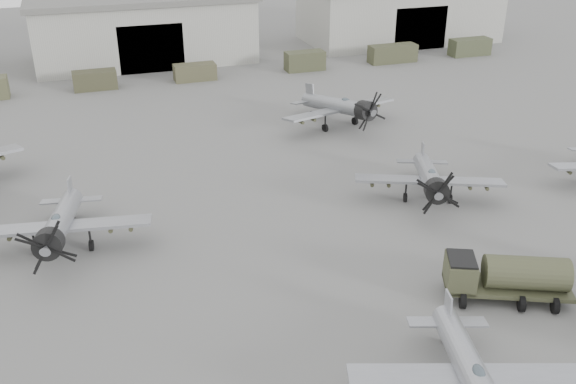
# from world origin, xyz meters

# --- Properties ---
(ground) EXTENTS (220.00, 220.00, 0.00)m
(ground) POSITION_xyz_m (0.00, 0.00, 0.00)
(ground) COLOR #575754
(ground) RESTS_ON ground
(hangar_center) EXTENTS (29.00, 14.80, 8.70)m
(hangar_center) POSITION_xyz_m (0.00, 61.96, 4.37)
(hangar_center) COLOR #A3A499
(hangar_center) RESTS_ON ground
(hangar_right) EXTENTS (29.00, 14.80, 8.70)m
(hangar_right) POSITION_xyz_m (38.00, 61.96, 4.37)
(hangar_right) COLOR #A3A499
(hangar_right) RESTS_ON ground
(support_truck_3) EXTENTS (4.95, 2.20, 2.16)m
(support_truck_3) POSITION_xyz_m (-7.41, 50.00, 1.08)
(support_truck_3) COLOR #3B3B26
(support_truck_3) RESTS_ON ground
(support_truck_4) EXTENTS (5.06, 2.20, 1.97)m
(support_truck_4) POSITION_xyz_m (4.37, 50.00, 0.99)
(support_truck_4) COLOR #47462E
(support_truck_4) RESTS_ON ground
(support_truck_5) EXTENTS (5.02, 2.20, 2.40)m
(support_truck_5) POSITION_xyz_m (18.62, 50.00, 1.20)
(support_truck_5) COLOR #3E412A
(support_truck_5) RESTS_ON ground
(support_truck_6) EXTENTS (6.49, 2.20, 2.33)m
(support_truck_6) POSITION_xyz_m (31.11, 50.00, 1.17)
(support_truck_6) COLOR #3E402A
(support_truck_6) RESTS_ON ground
(support_truck_7) EXTENTS (5.72, 2.20, 2.32)m
(support_truck_7) POSITION_xyz_m (43.04, 50.00, 1.16)
(support_truck_7) COLOR #3E432C
(support_truck_7) RESTS_ON ground
(aircraft_near_1) EXTENTS (11.23, 10.11, 4.51)m
(aircraft_near_1) POSITION_xyz_m (5.71, -7.80, 2.05)
(aircraft_near_1) COLOR #9C9EA4
(aircraft_near_1) RESTS_ON ground
(aircraft_mid_1) EXTENTS (11.78, 10.60, 4.68)m
(aircraft_mid_1) POSITION_xyz_m (-11.72, 12.75, 2.13)
(aircraft_mid_1) COLOR #94969C
(aircraft_mid_1) RESTS_ON ground
(aircraft_mid_2) EXTENTS (10.99, 9.95, 4.47)m
(aircraft_mid_2) POSITION_xyz_m (14.64, 11.59, 2.04)
(aircraft_mid_2) COLOR #92949A
(aircraft_mid_2) RESTS_ON ground
(aircraft_far_1) EXTENTS (12.25, 11.03, 4.88)m
(aircraft_far_1) POSITION_xyz_m (14.71, 28.71, 2.22)
(aircraft_far_1) COLOR gray
(aircraft_far_1) RESTS_ON ground
(fuel_tanker) EXTENTS (7.52, 5.08, 2.77)m
(fuel_tanker) POSITION_xyz_m (12.65, -0.73, 1.59)
(fuel_tanker) COLOR #3F412B
(fuel_tanker) RESTS_ON ground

